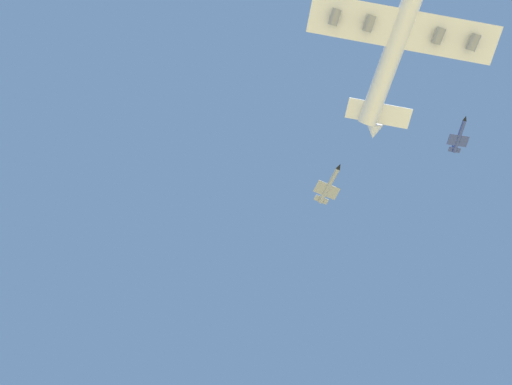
{
  "coord_description": "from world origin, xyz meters",
  "views": [
    {
      "loc": [
        12.64,
        90.2,
        2.99
      ],
      "look_at": [
        -15.97,
        64.41,
        92.19
      ],
      "focal_mm": 33.65,
      "sensor_mm": 36.0,
      "label": 1
    }
  ],
  "objects": [
    {
      "name": "chase_jet_lead",
      "position": [
        -81.12,
        113.09,
        184.23
      ],
      "size": [
        11.89,
        13.64,
        4.0
      ],
      "rotation": [
        0.0,
        0.0,
        0.89
      ],
      "color": "#38478C"
    },
    {
      "name": "chase_jet_left_wing",
      "position": [
        -48.66,
        67.41,
        149.4
      ],
      "size": [
        9.36,
        14.97,
        4.0
      ],
      "rotation": [
        0.0,
        0.0,
        1.15
      ],
      "color": "#999EA3"
    },
    {
      "name": "carrier_jet",
      "position": [
        -27.62,
        116.94,
        164.22
      ],
      "size": [
        56.13,
        65.32,
        20.14
      ],
      "rotation": [
        -0.1,
        0.0,
        0.9
      ],
      "color": "white"
    }
  ]
}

